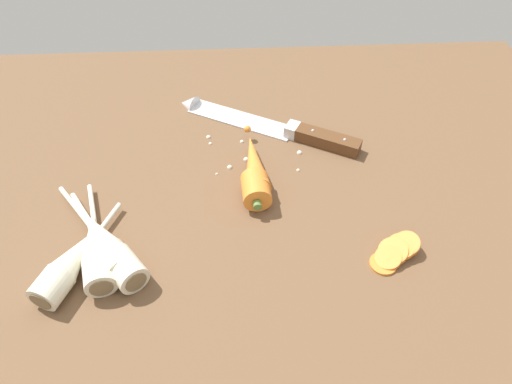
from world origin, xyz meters
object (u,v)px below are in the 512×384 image
(whole_carrot, at_px, (254,170))
(parsnip_front, at_px, (104,242))
(chefs_knife, at_px, (262,123))
(parsnip_back, at_px, (96,249))
(carrot_slice_stack, at_px, (395,252))
(parsnip_mid_left, at_px, (108,246))
(parsnip_mid_right, at_px, (69,264))

(whole_carrot, bearing_deg, parsnip_front, -147.97)
(chefs_knife, relative_size, parsnip_front, 1.99)
(chefs_knife, distance_m, parsnip_back, 0.36)
(chefs_knife, bearing_deg, parsnip_front, -130.48)
(chefs_knife, distance_m, carrot_slice_stack, 0.33)
(parsnip_mid_left, xyz_separation_m, parsnip_mid_right, (-0.04, -0.03, 0.00))
(chefs_knife, xyz_separation_m, parsnip_front, (-0.23, -0.27, 0.01))
(whole_carrot, xyz_separation_m, carrot_slice_stack, (0.18, -0.16, -0.01))
(whole_carrot, relative_size, parsnip_mid_right, 1.11)
(parsnip_front, height_order, carrot_slice_stack, parsnip_front)
(parsnip_mid_left, height_order, carrot_slice_stack, parsnip_mid_left)
(parsnip_mid_left, bearing_deg, chefs_knife, 50.98)
(parsnip_mid_left, bearing_deg, parsnip_front, 132.99)
(parsnip_front, height_order, parsnip_mid_right, same)
(chefs_knife, distance_m, whole_carrot, 0.14)
(chefs_knife, height_order, parsnip_back, parsnip_back)
(parsnip_front, distance_m, carrot_slice_stack, 0.38)
(chefs_knife, height_order, parsnip_mid_left, parsnip_mid_left)
(parsnip_back, distance_m, carrot_slice_stack, 0.39)
(parsnip_mid_right, xyz_separation_m, parsnip_back, (0.03, 0.02, -0.00))
(parsnip_front, bearing_deg, parsnip_back, -127.02)
(whole_carrot, bearing_deg, parsnip_back, -146.97)
(whole_carrot, relative_size, parsnip_back, 0.97)
(parsnip_front, bearing_deg, chefs_knife, 49.52)
(parsnip_mid_left, height_order, parsnip_mid_right, same)
(parsnip_front, xyz_separation_m, parsnip_mid_left, (0.01, -0.01, -0.00))
(whole_carrot, relative_size, parsnip_mid_left, 0.98)
(carrot_slice_stack, bearing_deg, whole_carrot, 138.30)
(parsnip_mid_right, xyz_separation_m, carrot_slice_stack, (0.42, 0.00, -0.01))
(parsnip_front, bearing_deg, parsnip_mid_left, -47.01)
(whole_carrot, xyz_separation_m, parsnip_mid_left, (-0.20, -0.13, -0.00))
(parsnip_mid_right, distance_m, carrot_slice_stack, 0.42)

